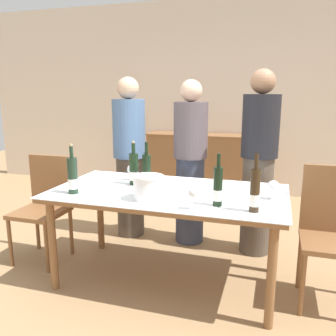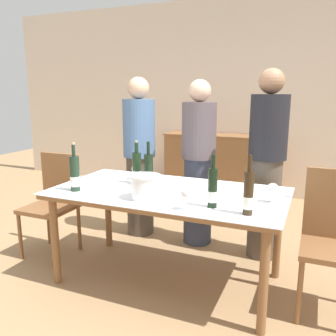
# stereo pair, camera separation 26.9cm
# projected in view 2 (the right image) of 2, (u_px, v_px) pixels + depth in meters

# --- Properties ---
(ground_plane) EXTENTS (12.00, 12.00, 0.00)m
(ground_plane) POSITION_uv_depth(u_px,v_px,m) (168.00, 279.00, 2.89)
(ground_plane) COLOR #A37F56
(back_wall) EXTENTS (8.00, 0.10, 2.80)m
(back_wall) POSITION_uv_depth(u_px,v_px,m) (244.00, 98.00, 5.14)
(back_wall) COLOR beige
(back_wall) RESTS_ON ground_plane
(sideboard_cabinet) EXTENTS (1.57, 0.46, 0.90)m
(sideboard_cabinet) POSITION_uv_depth(u_px,v_px,m) (218.00, 165.00, 5.18)
(sideboard_cabinet) COLOR brown
(sideboard_cabinet) RESTS_ON ground_plane
(dining_table) EXTENTS (1.79, 0.95, 0.75)m
(dining_table) POSITION_uv_depth(u_px,v_px,m) (168.00, 199.00, 2.75)
(dining_table) COLOR brown
(dining_table) RESTS_ON ground_plane
(ice_bucket) EXTENTS (0.22, 0.22, 0.17)m
(ice_bucket) POSITION_uv_depth(u_px,v_px,m) (145.00, 186.00, 2.52)
(ice_bucket) COLOR white
(ice_bucket) RESTS_ON dining_table
(wine_bottle_0) EXTENTS (0.06, 0.06, 0.36)m
(wine_bottle_0) POSITION_uv_depth(u_px,v_px,m) (213.00, 189.00, 2.32)
(wine_bottle_0) COLOR black
(wine_bottle_0) RESTS_ON dining_table
(wine_bottle_1) EXTENTS (0.08, 0.08, 0.36)m
(wine_bottle_1) POSITION_uv_depth(u_px,v_px,m) (137.00, 169.00, 2.94)
(wine_bottle_1) COLOR black
(wine_bottle_1) RESTS_ON dining_table
(wine_bottle_2) EXTENTS (0.07, 0.07, 0.36)m
(wine_bottle_2) POSITION_uv_depth(u_px,v_px,m) (149.00, 171.00, 2.85)
(wine_bottle_2) COLOR black
(wine_bottle_2) RESTS_ON dining_table
(wine_bottle_3) EXTENTS (0.06, 0.06, 0.38)m
(wine_bottle_3) POSITION_uv_depth(u_px,v_px,m) (248.00, 194.00, 2.18)
(wine_bottle_3) COLOR #332314
(wine_bottle_3) RESTS_ON dining_table
(wine_bottle_4) EXTENTS (0.08, 0.08, 0.37)m
(wine_bottle_4) POSITION_uv_depth(u_px,v_px,m) (75.00, 174.00, 2.71)
(wine_bottle_4) COLOR #1E3323
(wine_bottle_4) RESTS_ON dining_table
(wine_glass_0) EXTENTS (0.08, 0.08, 0.15)m
(wine_glass_0) POSITION_uv_depth(u_px,v_px,m) (187.00, 194.00, 2.27)
(wine_glass_0) COLOR white
(wine_glass_0) RESTS_ON dining_table
(wine_glass_1) EXTENTS (0.07, 0.07, 0.13)m
(wine_glass_1) POSITION_uv_depth(u_px,v_px,m) (136.00, 169.00, 3.08)
(wine_glass_1) COLOR white
(wine_glass_1) RESTS_ON dining_table
(wine_glass_2) EXTENTS (0.08, 0.08, 0.14)m
(wine_glass_2) POSITION_uv_depth(u_px,v_px,m) (273.00, 190.00, 2.43)
(wine_glass_2) COLOR white
(wine_glass_2) RESTS_ON dining_table
(chair_left_end) EXTENTS (0.42, 0.42, 0.93)m
(chair_left_end) POSITION_uv_depth(u_px,v_px,m) (55.00, 197.00, 3.31)
(chair_left_end) COLOR brown
(chair_left_end) RESTS_ON ground_plane
(chair_right_end) EXTENTS (0.42, 0.42, 0.98)m
(chair_right_end) POSITION_uv_depth(u_px,v_px,m) (335.00, 233.00, 2.40)
(chair_right_end) COLOR brown
(chair_right_end) RESTS_ON ground_plane
(person_host) EXTENTS (0.33, 0.33, 1.64)m
(person_host) POSITION_uv_depth(u_px,v_px,m) (140.00, 157.00, 3.69)
(person_host) COLOR #51473D
(person_host) RESTS_ON ground_plane
(person_guest_left) EXTENTS (0.33, 0.33, 1.61)m
(person_guest_left) POSITION_uv_depth(u_px,v_px,m) (198.00, 164.00, 3.46)
(person_guest_left) COLOR #383F56
(person_guest_left) RESTS_ON ground_plane
(person_guest_right) EXTENTS (0.33, 0.33, 1.69)m
(person_guest_right) POSITION_uv_depth(u_px,v_px,m) (267.00, 166.00, 3.15)
(person_guest_right) COLOR #51473D
(person_guest_right) RESTS_ON ground_plane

